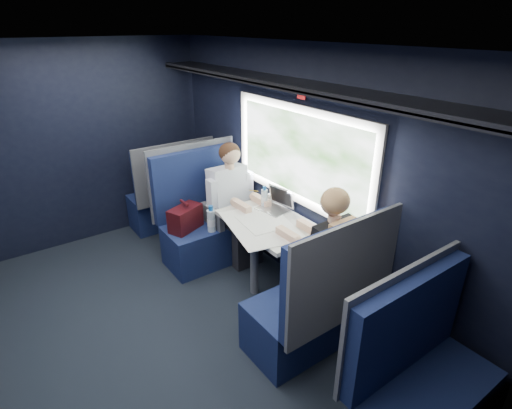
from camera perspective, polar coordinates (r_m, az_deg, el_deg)
ground at (r=3.74m, az=-11.83°, el=-16.90°), size 2.80×4.20×0.01m
room_shell at (r=2.99m, az=-13.86°, el=5.12°), size 3.00×4.40×2.40m
table at (r=3.77m, az=1.64°, el=-3.47°), size 0.62×1.00×0.74m
seat_bay_near at (r=4.44m, az=-7.21°, el=-2.56°), size 1.04×0.62×1.26m
seat_bay_far at (r=3.26m, az=8.51°, el=-14.14°), size 1.04×0.62×1.26m
seat_row_front at (r=5.22m, az=-11.99°, el=1.17°), size 1.04×0.51×1.16m
seat_row_back at (r=2.87m, az=22.30°, el=-22.85°), size 1.04×0.51×1.16m
man at (r=4.30m, az=-3.24°, el=1.00°), size 0.53×0.56×1.32m
woman at (r=3.32m, az=10.01°, el=-6.80°), size 0.53×0.56×1.32m
papers at (r=3.66m, az=0.68°, el=-3.00°), size 0.72×0.91×0.01m
laptop at (r=3.96m, az=2.98°, el=0.17°), size 0.28×0.34×0.23m
bottle_small at (r=4.00m, az=1.21°, el=0.99°), size 0.06×0.06×0.22m
cup at (r=4.13m, az=2.04°, el=0.97°), size 0.06×0.06×0.08m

